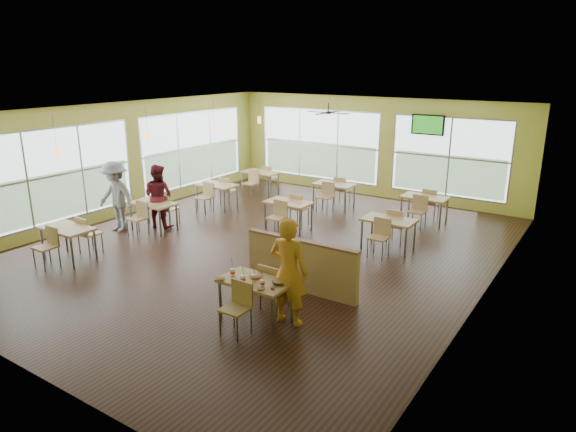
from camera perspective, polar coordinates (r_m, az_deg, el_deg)
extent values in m
plane|color=black|center=(12.28, -2.65, -3.52)|extent=(12.00, 12.00, 0.00)
plane|color=white|center=(11.57, -2.86, 11.53)|extent=(12.00, 12.00, 0.00)
cube|color=#B7C14E|center=(16.95, 9.36, 7.54)|extent=(10.00, 0.04, 3.20)
cube|color=#B7C14E|center=(8.01, -28.97, -4.77)|extent=(10.00, 0.04, 3.20)
cube|color=#B7C14E|center=(15.25, -18.21, 5.91)|extent=(0.04, 12.00, 3.20)
cube|color=#B7C14E|center=(9.83, 21.54, -0.08)|extent=(0.04, 12.00, 3.20)
cube|color=white|center=(14.12, -24.43, 4.12)|extent=(0.02, 4.50, 2.35)
cube|color=white|center=(17.24, -10.36, 7.39)|extent=(0.02, 4.50, 2.35)
cube|color=white|center=(17.84, 3.42, 7.94)|extent=(4.50, 0.02, 2.35)
cube|color=white|center=(16.10, 17.49, 6.24)|extent=(3.50, 0.02, 2.35)
cube|color=#B7BABC|center=(15.80, -16.33, 1.78)|extent=(0.04, 9.40, 0.05)
cube|color=#B7BABC|center=(17.06, 9.89, 3.29)|extent=(8.00, 0.04, 0.05)
cube|color=tan|center=(8.66, -3.64, -7.25)|extent=(1.20, 0.70, 0.04)
cube|color=brown|center=(8.67, -3.63, -7.40)|extent=(1.22, 0.71, 0.01)
cylinder|color=slate|center=(8.93, -7.53, -9.26)|extent=(0.05, 0.05, 0.71)
cylinder|color=slate|center=(8.33, -1.78, -11.13)|extent=(0.05, 0.05, 0.71)
cylinder|color=slate|center=(9.33, -5.19, -7.99)|extent=(0.05, 0.05, 0.71)
cylinder|color=slate|center=(8.76, 0.43, -9.65)|extent=(0.05, 0.05, 0.71)
cube|color=tan|center=(9.18, -1.53, -7.69)|extent=(0.42, 0.42, 0.04)
cube|color=tan|center=(9.24, -0.86, -6.04)|extent=(0.42, 0.04, 0.40)
cube|color=tan|center=(8.40, -5.89, -10.25)|extent=(0.42, 0.42, 0.04)
cube|color=tan|center=(8.17, -6.78, -9.36)|extent=(0.42, 0.04, 0.40)
cube|color=tan|center=(9.85, 1.47, -5.62)|extent=(2.40, 0.12, 1.00)
cube|color=brown|center=(9.67, 1.50, -2.77)|extent=(2.40, 0.14, 0.04)
cube|color=tan|center=(12.33, -23.36, -1.25)|extent=(1.20, 0.70, 0.04)
cube|color=brown|center=(12.34, -23.35, -1.36)|extent=(1.22, 0.71, 0.01)
cylinder|color=slate|center=(12.74, -25.60, -2.75)|extent=(0.05, 0.05, 0.71)
cylinder|color=slate|center=(11.86, -22.85, -3.79)|extent=(0.05, 0.05, 0.71)
cylinder|color=slate|center=(13.02, -23.45, -2.08)|extent=(0.05, 0.05, 0.71)
cylinder|color=slate|center=(12.17, -20.61, -3.03)|extent=(0.05, 0.05, 0.71)
cube|color=tan|center=(12.70, -21.18, -1.83)|extent=(0.42, 0.42, 0.04)
cube|color=tan|center=(12.74, -20.60, -0.67)|extent=(0.42, 0.04, 0.40)
cube|color=tan|center=(12.14, -25.35, -3.16)|extent=(0.42, 0.42, 0.04)
cube|color=tan|center=(11.99, -26.24, -2.41)|extent=(0.42, 0.04, 0.40)
cube|color=tan|center=(13.77, -14.78, 1.38)|extent=(1.20, 0.70, 0.04)
cube|color=brown|center=(13.78, -14.77, 1.28)|extent=(1.22, 0.71, 0.01)
cylinder|color=slate|center=(14.09, -17.01, -0.04)|extent=(0.05, 0.05, 0.71)
cylinder|color=slate|center=(13.30, -14.02, -0.78)|extent=(0.05, 0.05, 0.71)
cylinder|color=slate|center=(14.45, -15.27, 0.51)|extent=(0.05, 0.05, 0.71)
cylinder|color=slate|center=(13.68, -12.25, -0.18)|extent=(0.05, 0.05, 0.71)
cube|color=tan|center=(14.20, -13.07, 0.80)|extent=(0.42, 0.42, 0.04)
cube|color=tan|center=(14.27, -12.58, 1.82)|extent=(0.42, 0.04, 0.40)
cube|color=tan|center=(13.51, -16.41, -0.29)|extent=(0.42, 0.42, 0.04)
cube|color=tan|center=(13.33, -17.10, 0.42)|extent=(0.42, 0.04, 0.40)
cube|color=tan|center=(15.49, -7.95, 3.46)|extent=(1.20, 0.70, 0.04)
cube|color=brown|center=(15.50, -7.95, 3.37)|extent=(1.22, 0.71, 0.01)
cylinder|color=slate|center=(15.73, -10.07, 2.16)|extent=(0.05, 0.05, 0.71)
cylinder|color=slate|center=(15.03, -7.06, 1.60)|extent=(0.05, 0.05, 0.71)
cylinder|color=slate|center=(16.14, -8.67, 2.60)|extent=(0.05, 0.05, 0.71)
cylinder|color=slate|center=(15.46, -5.68, 2.08)|extent=(0.05, 0.05, 0.71)
cube|color=tan|center=(15.96, -6.61, 2.87)|extent=(0.42, 0.42, 0.04)
cube|color=tan|center=(16.05, -6.21, 3.77)|extent=(0.42, 0.04, 0.40)
cube|color=tan|center=(15.16, -9.27, 2.02)|extent=(0.42, 0.42, 0.04)
cube|color=tan|center=(14.97, -9.80, 2.68)|extent=(0.42, 0.04, 0.40)
cube|color=tan|center=(17.16, -3.11, 4.89)|extent=(1.20, 0.70, 0.04)
cube|color=brown|center=(17.17, -3.11, 4.81)|extent=(1.22, 0.71, 0.01)
cylinder|color=slate|center=(17.34, -5.10, 3.71)|extent=(0.05, 0.05, 0.71)
cylinder|color=slate|center=(16.71, -2.19, 3.26)|extent=(0.05, 0.05, 0.71)
cylinder|color=slate|center=(17.79, -3.94, 4.06)|extent=(0.05, 0.05, 0.71)
cylinder|color=slate|center=(17.17, -1.06, 3.64)|extent=(0.05, 0.05, 0.71)
cube|color=tan|center=(17.66, -2.04, 4.32)|extent=(0.42, 0.42, 0.04)
cube|color=tan|center=(17.76, -1.69, 5.12)|extent=(0.42, 0.04, 0.40)
cube|color=tan|center=(16.79, -4.21, 3.63)|extent=(0.42, 0.42, 0.04)
cube|color=tan|center=(16.60, -4.63, 4.25)|extent=(0.42, 0.04, 0.40)
cube|color=tan|center=(13.39, 0.04, 1.52)|extent=(1.20, 0.70, 0.04)
cube|color=brown|center=(13.40, 0.04, 1.41)|extent=(1.22, 0.71, 0.01)
cylinder|color=slate|center=(13.56, -2.54, 0.05)|extent=(0.05, 0.05, 0.71)
cylinder|color=slate|center=(12.98, 1.33, -0.71)|extent=(0.05, 0.05, 0.71)
cylinder|color=slate|center=(14.02, -1.16, 0.62)|extent=(0.05, 0.05, 0.71)
cylinder|color=slate|center=(13.46, 2.64, -0.09)|extent=(0.05, 0.05, 0.71)
cube|color=tan|center=(13.91, 1.28, 0.90)|extent=(0.42, 0.42, 0.04)
cube|color=tan|center=(14.01, 1.70, 1.94)|extent=(0.42, 0.04, 0.40)
cube|color=tan|center=(13.03, -1.29, -0.20)|extent=(0.42, 0.42, 0.04)
cube|color=tan|center=(12.82, -1.78, 0.53)|extent=(0.42, 0.04, 0.40)
cube|color=tan|center=(15.48, 5.14, 3.54)|extent=(1.20, 0.70, 0.04)
cube|color=brown|center=(15.48, 5.14, 3.45)|extent=(1.22, 0.71, 0.01)
cylinder|color=slate|center=(15.58, 2.85, 2.26)|extent=(0.05, 0.05, 0.71)
cylinder|color=slate|center=(15.08, 6.38, 1.68)|extent=(0.05, 0.05, 0.71)
cylinder|color=slate|center=(16.07, 3.90, 2.69)|extent=(0.05, 0.05, 0.71)
cylinder|color=slate|center=(15.58, 7.36, 2.14)|extent=(0.05, 0.05, 0.71)
cube|color=tan|center=(16.02, 6.05, 2.94)|extent=(0.42, 0.42, 0.04)
cube|color=tan|center=(16.13, 6.39, 3.83)|extent=(0.42, 0.04, 0.40)
cube|color=tan|center=(15.08, 4.11, 2.11)|extent=(0.42, 0.42, 0.04)
cube|color=tan|center=(14.86, 3.77, 2.78)|extent=(0.42, 0.04, 0.40)
cube|color=tan|center=(12.14, 11.15, -0.42)|extent=(1.20, 0.70, 0.04)
cube|color=brown|center=(12.15, 11.14, -0.53)|extent=(1.22, 0.71, 0.01)
cylinder|color=slate|center=(12.21, 8.19, -2.03)|extent=(0.05, 0.05, 0.71)
cylinder|color=slate|center=(11.82, 12.92, -2.93)|extent=(0.05, 0.05, 0.71)
cylinder|color=slate|center=(12.71, 9.31, -1.32)|extent=(0.05, 0.05, 0.71)
cylinder|color=slate|center=(12.34, 13.88, -2.16)|extent=(0.05, 0.05, 0.71)
cube|color=tan|center=(12.71, 12.03, -1.01)|extent=(0.42, 0.42, 0.04)
cube|color=tan|center=(12.82, 12.40, 0.14)|extent=(0.42, 0.04, 0.40)
cube|color=tan|center=(11.74, 10.04, -2.39)|extent=(0.42, 0.42, 0.04)
cube|color=tan|center=(11.51, 9.71, -1.62)|extent=(0.42, 0.04, 0.40)
cube|color=tan|center=(14.41, 14.98, 2.04)|extent=(1.20, 0.70, 0.04)
cube|color=brown|center=(14.42, 14.97, 1.94)|extent=(1.22, 0.71, 0.01)
cylinder|color=slate|center=(14.41, 12.47, 0.67)|extent=(0.05, 0.05, 0.71)
cylinder|color=slate|center=(14.09, 16.55, -0.01)|extent=(0.05, 0.05, 0.71)
cylinder|color=slate|center=(14.94, 13.28, 1.19)|extent=(0.05, 0.05, 0.71)
cylinder|color=slate|center=(14.63, 17.23, 0.54)|extent=(0.05, 0.05, 0.71)
cube|color=tan|center=(14.99, 15.58, 1.44)|extent=(0.42, 0.42, 0.04)
cube|color=tan|center=(15.11, 15.87, 2.40)|extent=(0.42, 0.04, 0.40)
cube|color=tan|center=(13.98, 14.16, 0.46)|extent=(0.42, 0.42, 0.04)
cube|color=tan|center=(13.75, 13.96, 1.16)|extent=(0.42, 0.04, 0.40)
cylinder|color=#2D2119|center=(11.90, -24.54, 8.51)|extent=(0.01, 0.01, 0.70)
cylinder|color=orange|center=(11.95, -24.31, 6.62)|extent=(0.11, 0.11, 0.22)
cylinder|color=#2D2119|center=(13.39, -15.46, 10.16)|extent=(0.01, 0.01, 0.70)
cylinder|color=orange|center=(13.44, -15.33, 8.47)|extent=(0.11, 0.11, 0.22)
cylinder|color=#2D2119|center=(15.15, -8.27, 11.28)|extent=(0.01, 0.01, 0.70)
cylinder|color=orange|center=(15.19, -8.21, 9.78)|extent=(0.11, 0.11, 0.22)
cylinder|color=#2D2119|center=(16.86, -3.23, 11.97)|extent=(0.01, 0.01, 0.70)
cylinder|color=orange|center=(16.89, -3.21, 10.61)|extent=(0.11, 0.11, 0.22)
cylinder|color=#2D2119|center=(14.10, 4.51, 11.95)|extent=(0.03, 0.03, 0.24)
cylinder|color=#2D2119|center=(14.11, 4.49, 11.38)|extent=(0.16, 0.16, 0.06)
cube|color=#2D2119|center=(13.95, 5.78, 11.28)|extent=(0.55, 0.10, 0.01)
cube|color=#2D2119|center=(14.42, 5.18, 11.48)|extent=(0.10, 0.55, 0.01)
cube|color=#2D2119|center=(14.28, 3.24, 11.47)|extent=(0.55, 0.10, 0.01)
cube|color=#2D2119|center=(13.81, 3.78, 11.28)|extent=(0.10, 0.55, 0.01)
cube|color=black|center=(16.10, 15.28, 9.76)|extent=(1.00, 0.06, 0.60)
cube|color=#21881C|center=(16.07, 15.24, 9.75)|extent=(0.90, 0.01, 0.52)
imported|color=orange|center=(8.51, 0.08, -6.18)|extent=(0.72, 0.51, 1.86)
imported|color=maroon|center=(13.99, -14.22, 2.16)|extent=(0.92, 0.78, 1.70)
imported|color=slate|center=(13.98, -18.58, 2.07)|extent=(1.19, 0.69, 1.83)
cone|color=white|center=(8.83, -6.16, -6.27)|extent=(0.09, 0.09, 0.12)
cylinder|color=red|center=(8.83, -6.16, -6.25)|extent=(0.09, 0.09, 0.04)
cylinder|color=white|center=(8.80, -6.18, -5.86)|extent=(0.10, 0.10, 0.01)
cylinder|color=blue|center=(8.76, -6.20, -5.21)|extent=(0.02, 0.06, 0.22)
cone|color=white|center=(8.53, -5.02, -7.04)|extent=(0.10, 0.10, 0.13)
cylinder|color=red|center=(8.53, -5.02, -7.02)|extent=(0.09, 0.09, 0.04)
cylinder|color=white|center=(8.50, -5.03, -6.59)|extent=(0.10, 0.10, 0.01)
cylinder|color=yellow|center=(8.46, -5.05, -5.88)|extent=(0.03, 0.06, 0.24)
cone|color=white|center=(8.57, -3.78, -6.93)|extent=(0.09, 0.09, 0.13)
cylinder|color=red|center=(8.57, -3.78, -6.91)|extent=(0.09, 0.09, 0.04)
cylinder|color=white|center=(8.54, -3.79, -6.50)|extent=(0.10, 0.10, 0.01)
cylinder|color=red|center=(8.50, -3.81, -5.83)|extent=(0.02, 0.06, 0.23)
cone|color=white|center=(8.39, -2.86, -7.49)|extent=(0.08, 0.08, 0.11)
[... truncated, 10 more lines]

